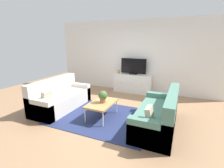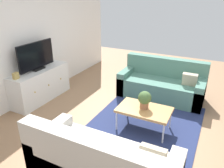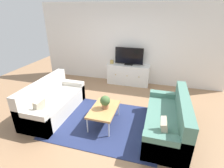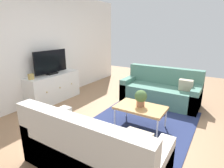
{
  "view_description": "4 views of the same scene",
  "coord_description": "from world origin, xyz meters",
  "px_view_note": "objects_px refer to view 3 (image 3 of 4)",
  "views": [
    {
      "loc": [
        1.8,
        -3.63,
        1.92
      ],
      "look_at": [
        0.0,
        0.46,
        0.75
      ],
      "focal_mm": 26.24,
      "sensor_mm": 36.0,
      "label": 1
    },
    {
      "loc": [
        -3.22,
        -1.17,
        2.31
      ],
      "look_at": [
        0.0,
        0.46,
        0.75
      ],
      "focal_mm": 35.38,
      "sensor_mm": 36.0,
      "label": 2
    },
    {
      "loc": [
        1.08,
        -3.3,
        2.49
      ],
      "look_at": [
        0.0,
        0.46,
        0.75
      ],
      "focal_mm": 27.28,
      "sensor_mm": 36.0,
      "label": 3
    },
    {
      "loc": [
        -2.98,
        -1.39,
        1.78
      ],
      "look_at": [
        0.0,
        0.46,
        0.75
      ],
      "focal_mm": 29.7,
      "sensor_mm": 36.0,
      "label": 4
    }
  ],
  "objects_px": {
    "tv_console": "(128,74)",
    "couch_right_side": "(170,122)",
    "couch_left_side": "(52,103)",
    "flat_screen_tv": "(129,56)",
    "mantel_clock": "(112,62)",
    "potted_plant": "(105,102)",
    "coffee_table": "(104,110)"
  },
  "relations": [
    {
      "from": "tv_console",
      "to": "mantel_clock",
      "type": "relative_size",
      "value": 11.11
    },
    {
      "from": "couch_left_side",
      "to": "flat_screen_tv",
      "type": "bearing_deg",
      "value": 57.74
    },
    {
      "from": "couch_right_side",
      "to": "potted_plant",
      "type": "height_order",
      "value": "couch_right_side"
    },
    {
      "from": "couch_right_side",
      "to": "coffee_table",
      "type": "distance_m",
      "value": 1.45
    },
    {
      "from": "couch_right_side",
      "to": "potted_plant",
      "type": "distance_m",
      "value": 1.45
    },
    {
      "from": "couch_left_side",
      "to": "tv_console",
      "type": "bearing_deg",
      "value": 57.52
    },
    {
      "from": "couch_left_side",
      "to": "tv_console",
      "type": "distance_m",
      "value": 2.82
    },
    {
      "from": "coffee_table",
      "to": "mantel_clock",
      "type": "height_order",
      "value": "mantel_clock"
    },
    {
      "from": "potted_plant",
      "to": "tv_console",
      "type": "distance_m",
      "value": 2.44
    },
    {
      "from": "couch_left_side",
      "to": "couch_right_side",
      "type": "distance_m",
      "value": 2.87
    },
    {
      "from": "couch_right_side",
      "to": "mantel_clock",
      "type": "height_order",
      "value": "couch_right_side"
    },
    {
      "from": "flat_screen_tv",
      "to": "potted_plant",
      "type": "bearing_deg",
      "value": -91.41
    },
    {
      "from": "couch_left_side",
      "to": "flat_screen_tv",
      "type": "relative_size",
      "value": 1.94
    },
    {
      "from": "couch_right_side",
      "to": "mantel_clock",
      "type": "xyz_separation_m",
      "value": [
        -1.96,
        2.37,
        0.48
      ]
    },
    {
      "from": "flat_screen_tv",
      "to": "mantel_clock",
      "type": "bearing_deg",
      "value": -178.1
    },
    {
      "from": "tv_console",
      "to": "mantel_clock",
      "type": "xyz_separation_m",
      "value": [
        -0.6,
        0.0,
        0.42
      ]
    },
    {
      "from": "flat_screen_tv",
      "to": "couch_right_side",
      "type": "bearing_deg",
      "value": -60.44
    },
    {
      "from": "mantel_clock",
      "to": "potted_plant",
      "type": "bearing_deg",
      "value": -77.4
    },
    {
      "from": "couch_right_side",
      "to": "tv_console",
      "type": "distance_m",
      "value": 2.74
    },
    {
      "from": "coffee_table",
      "to": "couch_left_side",
      "type": "bearing_deg",
      "value": 177.34
    },
    {
      "from": "potted_plant",
      "to": "flat_screen_tv",
      "type": "bearing_deg",
      "value": 88.59
    },
    {
      "from": "couch_right_side",
      "to": "potted_plant",
      "type": "relative_size",
      "value": 5.97
    },
    {
      "from": "coffee_table",
      "to": "flat_screen_tv",
      "type": "distance_m",
      "value": 2.54
    },
    {
      "from": "mantel_clock",
      "to": "couch_right_side",
      "type": "bearing_deg",
      "value": -50.46
    },
    {
      "from": "couch_left_side",
      "to": "flat_screen_tv",
      "type": "distance_m",
      "value": 2.92
    },
    {
      "from": "potted_plant",
      "to": "tv_console",
      "type": "height_order",
      "value": "potted_plant"
    },
    {
      "from": "coffee_table",
      "to": "tv_console",
      "type": "height_order",
      "value": "tv_console"
    },
    {
      "from": "couch_left_side",
      "to": "couch_right_side",
      "type": "height_order",
      "value": "same"
    },
    {
      "from": "couch_right_side",
      "to": "coffee_table",
      "type": "bearing_deg",
      "value": -177.38
    },
    {
      "from": "coffee_table",
      "to": "flat_screen_tv",
      "type": "bearing_deg",
      "value": 88.0
    },
    {
      "from": "tv_console",
      "to": "couch_right_side",
      "type": "bearing_deg",
      "value": -60.23
    },
    {
      "from": "potted_plant",
      "to": "mantel_clock",
      "type": "distance_m",
      "value": 2.49
    }
  ]
}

